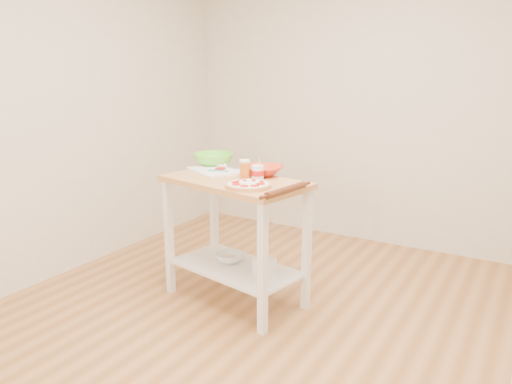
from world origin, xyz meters
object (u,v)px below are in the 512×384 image
object	(u,v)px
rolling_pin	(286,190)
shelf_glass_bowl	(230,257)
beer_pint	(245,170)
cutting_board	(216,170)
shelf_bin	(265,267)
pizza	(248,185)
green_bowl	(213,159)
yogurt_tub	(258,173)
prep_island	(235,216)
orange_bowl	(263,170)
knife	(221,165)
spatula	(217,171)

from	to	relation	value
rolling_pin	shelf_glass_bowl	size ratio (longest dim) A/B	1.83
beer_pint	cutting_board	bearing A→B (deg)	155.45
shelf_glass_bowl	shelf_bin	bearing A→B (deg)	-13.22
pizza	shelf_glass_bowl	size ratio (longest dim) A/B	1.42
green_bowl	yogurt_tub	distance (m)	0.63
pizza	rolling_pin	distance (m)	0.29
prep_island	rolling_pin	size ratio (longest dim) A/B	2.87
orange_bowl	rolling_pin	distance (m)	0.57
prep_island	shelf_glass_bowl	bearing A→B (deg)	149.19
orange_bowl	yogurt_tub	world-z (taller)	yogurt_tub
knife	shelf_bin	distance (m)	0.89
orange_bowl	beer_pint	xyz separation A→B (m)	(-0.02, -0.21, 0.04)
spatula	rolling_pin	size ratio (longest dim) A/B	0.39
knife	pizza	bearing A→B (deg)	-21.31
prep_island	spatula	xyz separation A→B (m)	(-0.22, 0.12, 0.28)
orange_bowl	shelf_glass_bowl	size ratio (longest dim) A/B	1.33
orange_bowl	rolling_pin	bearing A→B (deg)	-45.78
knife	yogurt_tub	size ratio (longest dim) A/B	1.46
orange_bowl	spatula	bearing A→B (deg)	-162.98
spatula	shelf_glass_bowl	bearing A→B (deg)	-28.87
orange_bowl	green_bowl	bearing A→B (deg)	167.41
prep_island	knife	distance (m)	0.52
knife	orange_bowl	distance (m)	0.43
yogurt_tub	rolling_pin	xyz separation A→B (m)	(0.34, -0.24, -0.03)
spatula	knife	bearing A→B (deg)	113.39
beer_pint	shelf_bin	bearing A→B (deg)	-11.55
beer_pint	yogurt_tub	distance (m)	0.09
cutting_board	yogurt_tub	world-z (taller)	yogurt_tub
spatula	orange_bowl	world-z (taller)	orange_bowl
prep_island	shelf_glass_bowl	size ratio (longest dim) A/B	5.25
shelf_bin	knife	bearing A→B (deg)	149.97
pizza	green_bowl	size ratio (longest dim) A/B	0.97
cutting_board	green_bowl	distance (m)	0.22
spatula	rolling_pin	world-z (taller)	rolling_pin
cutting_board	orange_bowl	distance (m)	0.37
green_bowl	pizza	bearing A→B (deg)	-38.40
shelf_bin	prep_island	bearing A→B (deg)	173.36
knife	shelf_bin	bearing A→B (deg)	-9.97
pizza	yogurt_tub	world-z (taller)	yogurt_tub
pizza	shelf_glass_bowl	bearing A→B (deg)	144.16
orange_bowl	rolling_pin	size ratio (longest dim) A/B	0.72
cutting_board	beer_pint	distance (m)	0.39
prep_island	beer_pint	bearing A→B (deg)	4.82
rolling_pin	green_bowl	bearing A→B (deg)	150.19
shelf_bin	spatula	bearing A→B (deg)	162.97
orange_bowl	shelf_bin	distance (m)	0.68
orange_bowl	pizza	bearing A→B (deg)	-74.10
yogurt_tub	orange_bowl	bearing A→B (deg)	107.46
knife	beer_pint	size ratio (longest dim) A/B	1.88
prep_island	yogurt_tub	xyz separation A→B (m)	(0.15, 0.05, 0.31)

